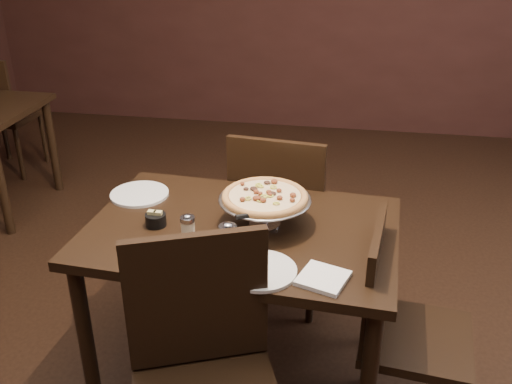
# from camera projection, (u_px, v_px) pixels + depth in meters

# --- Properties ---
(room) EXTENTS (6.04, 7.04, 2.84)m
(room) POSITION_uv_depth(u_px,v_px,m) (230.00, 74.00, 1.93)
(room) COLOR black
(room) RESTS_ON ground
(dining_table) EXTENTS (1.28, 0.89, 0.77)m
(dining_table) POSITION_uv_depth(u_px,v_px,m) (242.00, 249.00, 2.32)
(dining_table) COLOR black
(dining_table) RESTS_ON ground
(pizza_stand) EXTENTS (0.37, 0.37, 0.15)m
(pizza_stand) POSITION_uv_depth(u_px,v_px,m) (265.00, 197.00, 2.24)
(pizza_stand) COLOR #ACACB3
(pizza_stand) RESTS_ON dining_table
(parmesan_shaker) EXTENTS (0.06, 0.06, 0.10)m
(parmesan_shaker) POSITION_uv_depth(u_px,v_px,m) (188.00, 226.00, 2.18)
(parmesan_shaker) COLOR beige
(parmesan_shaker) RESTS_ON dining_table
(pepper_flake_shaker) EXTENTS (0.07, 0.07, 0.12)m
(pepper_flake_shaker) POSITION_uv_depth(u_px,v_px,m) (228.00, 238.00, 2.09)
(pepper_flake_shaker) COLOR #9B1A0E
(pepper_flake_shaker) RESTS_ON dining_table
(packet_caddy) EXTENTS (0.08, 0.08, 0.06)m
(packet_caddy) POSITION_uv_depth(u_px,v_px,m) (156.00, 219.00, 2.27)
(packet_caddy) COLOR black
(packet_caddy) RESTS_ON dining_table
(napkin_stack) EXTENTS (0.20, 0.20, 0.02)m
(napkin_stack) POSITION_uv_depth(u_px,v_px,m) (323.00, 278.00, 1.94)
(napkin_stack) COLOR white
(napkin_stack) RESTS_ON dining_table
(plate_left) EXTENTS (0.26, 0.26, 0.01)m
(plate_left) POSITION_uv_depth(u_px,v_px,m) (140.00, 194.00, 2.53)
(plate_left) COLOR white
(plate_left) RESTS_ON dining_table
(plate_near) EXTENTS (0.26, 0.26, 0.01)m
(plate_near) POSITION_uv_depth(u_px,v_px,m) (260.00, 271.00, 1.99)
(plate_near) COLOR white
(plate_near) RESTS_ON dining_table
(serving_spatula) EXTENTS (0.17, 0.17, 0.02)m
(serving_spatula) POSITION_uv_depth(u_px,v_px,m) (252.00, 215.00, 2.11)
(serving_spatula) COLOR #ACACB3
(serving_spatula) RESTS_ON pizza_stand
(chair_far) EXTENTS (0.51, 0.51, 0.98)m
(chair_far) POSITION_uv_depth(u_px,v_px,m) (281.00, 215.00, 2.84)
(chair_far) COLOR black
(chair_far) RESTS_ON ground
(chair_near) EXTENTS (0.61, 0.61, 1.00)m
(chair_near) POSITION_uv_depth(u_px,v_px,m) (205.00, 376.00, 1.84)
(chair_near) COLOR black
(chair_near) RESTS_ON ground
(chair_side) EXTENTS (0.46, 0.46, 0.88)m
(chair_side) POSITION_uv_depth(u_px,v_px,m) (399.00, 323.00, 2.18)
(chair_side) COLOR black
(chair_side) RESTS_ON ground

